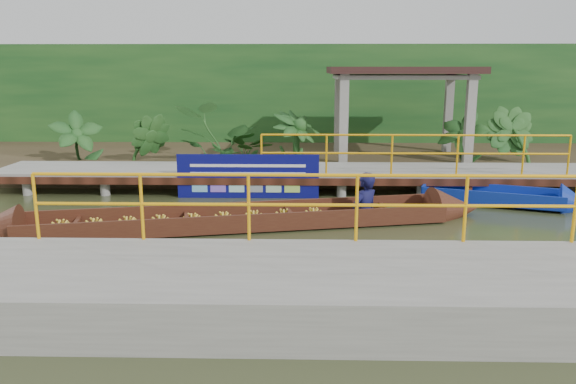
{
  "coord_description": "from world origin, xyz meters",
  "views": [
    {
      "loc": [
        -0.03,
        -11.11,
        3.2
      ],
      "look_at": [
        -0.3,
        0.5,
        0.6
      ],
      "focal_mm": 35.0,
      "sensor_mm": 36.0,
      "label": 1
    }
  ],
  "objects": [
    {
      "name": "ground",
      "position": [
        0.0,
        0.0,
        0.0
      ],
      "size": [
        80.0,
        80.0,
        0.0
      ],
      "primitive_type": "plane",
      "color": "#2E351A",
      "rests_on": "ground"
    },
    {
      "name": "blue_banner",
      "position": [
        -1.34,
        2.48,
        0.56
      ],
      "size": [
        3.51,
        0.04,
        1.1
      ],
      "color": "#0C0D60",
      "rests_on": "ground"
    },
    {
      "name": "far_dock",
      "position": [
        0.02,
        3.43,
        0.48
      ],
      "size": [
        16.0,
        2.06,
        1.66
      ],
      "color": "gray",
      "rests_on": "ground"
    },
    {
      "name": "land_strip",
      "position": [
        0.0,
        7.5,
        0.23
      ],
      "size": [
        30.0,
        8.0,
        0.45
      ],
      "primitive_type": "cube",
      "color": "#352A1A",
      "rests_on": "ground"
    },
    {
      "name": "moored_blue_boat",
      "position": [
        5.36,
        1.69,
        0.16
      ],
      "size": [
        3.78,
        2.13,
        0.88
      ],
      "rotation": [
        0.0,
        0.0,
        -0.35
      ],
      "color": "navy",
      "rests_on": "ground"
    },
    {
      "name": "tropical_plants",
      "position": [
        -0.46,
        5.3,
        1.31
      ],
      "size": [
        14.38,
        1.38,
        1.73
      ],
      "color": "#15431A",
      "rests_on": "ground"
    },
    {
      "name": "vendor_boat",
      "position": [
        -0.93,
        -0.04,
        0.27
      ],
      "size": [
        10.49,
        3.18,
        2.35
      ],
      "rotation": [
        0.0,
        0.0,
        0.21
      ],
      "color": "#3B1810",
      "rests_on": "ground"
    },
    {
      "name": "foliage_backdrop",
      "position": [
        0.0,
        10.0,
        2.0
      ],
      "size": [
        30.0,
        0.8,
        4.0
      ],
      "primitive_type": "cube",
      "color": "#15431A",
      "rests_on": "ground"
    },
    {
      "name": "pavilion",
      "position": [
        3.0,
        6.3,
        2.82
      ],
      "size": [
        4.4,
        3.0,
        3.0
      ],
      "color": "gray",
      "rests_on": "ground"
    },
    {
      "name": "near_dock",
      "position": [
        1.0,
        -4.2,
        0.3
      ],
      "size": [
        18.0,
        2.4,
        1.73
      ],
      "color": "gray",
      "rests_on": "ground"
    }
  ]
}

